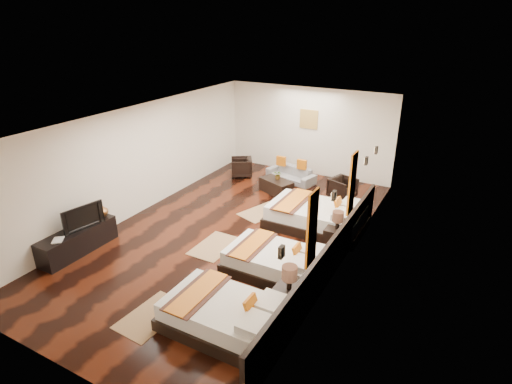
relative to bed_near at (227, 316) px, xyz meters
The scene contains 30 objects.
floor 3.35m from the bed_near, 120.53° to the left, with size 5.50×9.50×0.01m, color black.
ceiling 4.19m from the bed_near, 120.53° to the left, with size 5.50×9.50×0.01m, color white.
back_wall 7.89m from the bed_near, 102.54° to the left, with size 5.50×0.01×2.80m, color silver.
left_wall 5.41m from the bed_near, 147.10° to the left, with size 0.01×9.50×2.80m, color silver.
right_wall 3.26m from the bed_near, 69.88° to the left, with size 0.01×9.50×2.80m, color silver.
headboard_panel 2.32m from the bed_near, 63.98° to the left, with size 0.08×6.60×0.90m, color black.
bed_near is the anchor object (origin of this frame).
bed_mid 1.88m from the bed_near, 90.03° to the left, with size 2.01×1.26×0.77m.
bed_far 4.11m from the bed_near, 89.96° to the left, with size 2.32×1.46×0.89m.
nightstand_a 1.10m from the bed_near, 47.16° to the left, with size 0.50×0.50×0.99m.
nightstand_b 3.43m from the bed_near, 77.40° to the left, with size 0.47×0.47×0.93m.
jute_mat_near 1.40m from the bed_near, 164.65° to the right, with size 0.75×1.20×0.01m, color #99754E.
jute_mat_mid 2.74m from the bed_near, 128.25° to the left, with size 0.75×1.20×0.01m, color #99754E.
jute_mat_far 4.52m from the bed_near, 110.28° to the left, with size 0.75×1.20×0.01m, color #99754E.
tv_console 4.23m from the bed_near, behind, with size 0.50×1.80×0.55m, color black.
tv 4.24m from the bed_near, behind, with size 0.93×0.12×0.54m, color black.
book 4.21m from the bed_near, behind, with size 0.21×0.28×0.03m, color black.
figurine 4.40m from the bed_near, 163.28° to the left, with size 0.31×0.31×0.32m, color brown.
sofa 6.91m from the bed_near, 105.37° to the left, with size 1.58×0.62×0.46m, color gray.
armchair_left 7.17m from the bed_near, 118.52° to the left, with size 0.65×0.67×0.61m, color black.
armchair_right 6.15m from the bed_near, 90.02° to the left, with size 0.64×0.66×0.60m, color black.
coffee_table 5.90m from the bed_near, 108.08° to the left, with size 1.00×0.50×0.40m, color black.
table_plant 5.97m from the bed_near, 107.73° to the left, with size 0.25×0.21×0.27m, color #245A1E.
orange_panel_a 2.01m from the bed_near, 43.36° to the left, with size 0.04×0.40×1.30m, color #D86014.
orange_panel_b 3.63m from the bed_near, 71.97° to the left, with size 0.04×0.40×1.30m, color #D86014.
sconce_near 1.88m from the bed_near, ahead, with size 0.07×0.12×0.18m.
sconce_mid 2.80m from the bed_near, 64.10° to the left, with size 0.07×0.12×0.18m.
sconce_far 4.67m from the bed_near, 76.73° to the left, with size 0.07×0.12×0.18m.
sconce_lounge 5.50m from the bed_near, 78.98° to the left, with size 0.07×0.12×0.18m.
gold_artwork 7.94m from the bed_near, 102.57° to the left, with size 0.60×0.04×0.60m, color #AD873F.
Camera 1 is at (4.76, -7.48, 4.84)m, focal length 29.21 mm.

